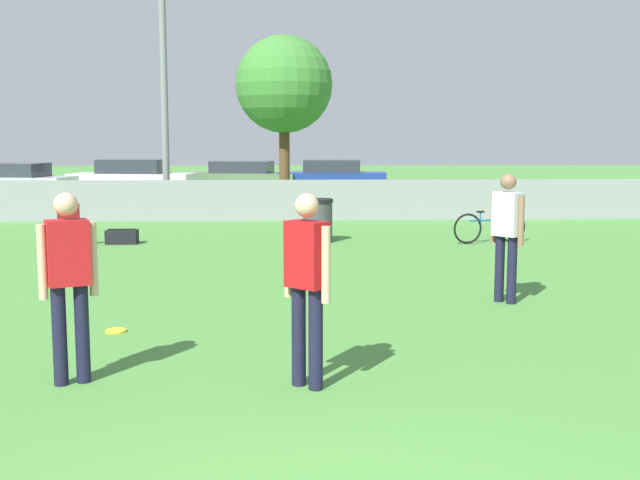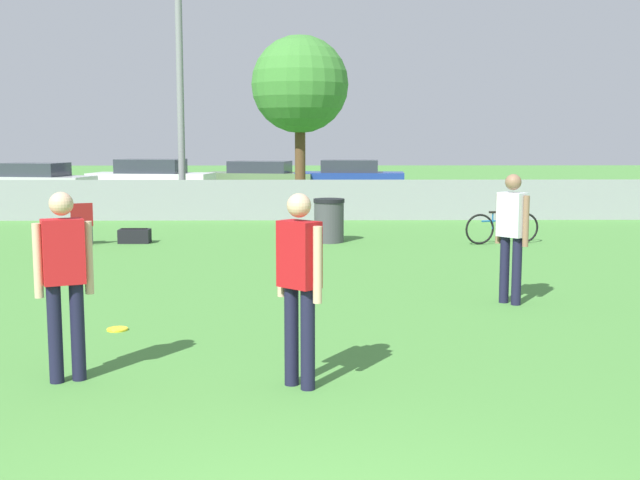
{
  "view_description": "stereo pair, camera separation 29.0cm",
  "coord_description": "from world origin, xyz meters",
  "px_view_note": "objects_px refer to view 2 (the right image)",
  "views": [
    {
      "loc": [
        -0.29,
        -3.63,
        2.25
      ],
      "look_at": [
        0.15,
        5.66,
        1.05
      ],
      "focal_mm": 45.0,
      "sensor_mm": 36.0,
      "label": 1
    },
    {
      "loc": [
        0.0,
        -3.64,
        2.25
      ],
      "look_at": [
        0.15,
        5.66,
        1.05
      ],
      "focal_mm": 45.0,
      "sensor_mm": 36.0,
      "label": 2
    }
  ],
  "objects_px": {
    "frisbee_disc": "(117,329)",
    "parked_car_white": "(151,179)",
    "light_pole": "(179,18)",
    "bicycle_sideline": "(502,228)",
    "parked_car_blue": "(350,177)",
    "parked_car_olive": "(260,177)",
    "trash_bin": "(329,220)",
    "folding_chair_sideline": "(81,221)",
    "tree_near_pole": "(300,85)",
    "player_receiver_white": "(512,230)",
    "player_thrower_red": "(64,273)",
    "parked_car_silver": "(35,182)",
    "gear_bag_sideline": "(135,236)",
    "player_defender_red": "(299,277)"
  },
  "relations": [
    {
      "from": "folding_chair_sideline",
      "to": "gear_bag_sideline",
      "type": "xyz_separation_m",
      "value": [
        1.03,
        0.33,
        -0.35
      ]
    },
    {
      "from": "folding_chair_sideline",
      "to": "trash_bin",
      "type": "bearing_deg",
      "value": 159.11
    },
    {
      "from": "player_defender_red",
      "to": "player_receiver_white",
      "type": "xyz_separation_m",
      "value": [
        2.82,
        3.61,
        0.0
      ]
    },
    {
      "from": "tree_near_pole",
      "to": "parked_car_white",
      "type": "distance_m",
      "value": 8.5
    },
    {
      "from": "parked_car_white",
      "to": "light_pole",
      "type": "bearing_deg",
      "value": -63.05
    },
    {
      "from": "frisbee_disc",
      "to": "parked_car_silver",
      "type": "relative_size",
      "value": 0.06
    },
    {
      "from": "frisbee_disc",
      "to": "bicycle_sideline",
      "type": "relative_size",
      "value": 0.15
    },
    {
      "from": "light_pole",
      "to": "parked_car_olive",
      "type": "bearing_deg",
      "value": 79.29
    },
    {
      "from": "frisbee_disc",
      "to": "parked_car_olive",
      "type": "xyz_separation_m",
      "value": [
        0.33,
        22.96,
        0.63
      ]
    },
    {
      "from": "bicycle_sideline",
      "to": "trash_bin",
      "type": "bearing_deg",
      "value": 161.85
    },
    {
      "from": "light_pole",
      "to": "bicycle_sideline",
      "type": "xyz_separation_m",
      "value": [
        7.73,
        -6.36,
        -5.22
      ]
    },
    {
      "from": "light_pole",
      "to": "player_receiver_white",
      "type": "height_order",
      "value": "light_pole"
    },
    {
      "from": "frisbee_disc",
      "to": "folding_chair_sideline",
      "type": "bearing_deg",
      "value": 108.46
    },
    {
      "from": "light_pole",
      "to": "parked_car_olive",
      "type": "distance_m",
      "value": 10.42
    },
    {
      "from": "player_receiver_white",
      "to": "parked_car_blue",
      "type": "xyz_separation_m",
      "value": [
        -1.07,
        21.16,
        -0.35
      ]
    },
    {
      "from": "folding_chair_sideline",
      "to": "parked_car_silver",
      "type": "distance_m",
      "value": 13.06
    },
    {
      "from": "frisbee_disc",
      "to": "gear_bag_sideline",
      "type": "height_order",
      "value": "gear_bag_sideline"
    },
    {
      "from": "gear_bag_sideline",
      "to": "player_defender_red",
      "type": "bearing_deg",
      "value": -70.09
    },
    {
      "from": "trash_bin",
      "to": "parked_car_silver",
      "type": "relative_size",
      "value": 0.22
    },
    {
      "from": "tree_near_pole",
      "to": "parked_car_olive",
      "type": "bearing_deg",
      "value": 102.43
    },
    {
      "from": "trash_bin",
      "to": "parked_car_blue",
      "type": "xyz_separation_m",
      "value": [
        1.22,
        14.72,
        0.19
      ]
    },
    {
      "from": "folding_chair_sideline",
      "to": "trash_bin",
      "type": "relative_size",
      "value": 0.95
    },
    {
      "from": "player_thrower_red",
      "to": "gear_bag_sideline",
      "type": "bearing_deg",
      "value": 75.09
    },
    {
      "from": "player_defender_red",
      "to": "parked_car_silver",
      "type": "relative_size",
      "value": 0.41
    },
    {
      "from": "parked_car_silver",
      "to": "gear_bag_sideline",
      "type": "bearing_deg",
      "value": -51.77
    },
    {
      "from": "player_defender_red",
      "to": "tree_near_pole",
      "type": "bearing_deg",
      "value": 134.04
    },
    {
      "from": "light_pole",
      "to": "bicycle_sideline",
      "type": "height_order",
      "value": "light_pole"
    },
    {
      "from": "bicycle_sideline",
      "to": "parked_car_blue",
      "type": "xyz_separation_m",
      "value": [
        -2.45,
        15.03,
        0.32
      ]
    },
    {
      "from": "tree_near_pole",
      "to": "bicycle_sideline",
      "type": "distance_m",
      "value": 9.55
    },
    {
      "from": "folding_chair_sideline",
      "to": "light_pole",
      "type": "bearing_deg",
      "value": -125.13
    },
    {
      "from": "frisbee_disc",
      "to": "bicycle_sideline",
      "type": "xyz_separation_m",
      "value": [
        6.36,
        7.57,
        0.32
      ]
    },
    {
      "from": "player_defender_red",
      "to": "parked_car_silver",
      "type": "bearing_deg",
      "value": 157.52
    },
    {
      "from": "player_receiver_white",
      "to": "gear_bag_sideline",
      "type": "distance_m",
      "value": 9.1
    },
    {
      "from": "parked_car_blue",
      "to": "folding_chair_sideline",
      "type": "bearing_deg",
      "value": -108.14
    },
    {
      "from": "bicycle_sideline",
      "to": "parked_car_blue",
      "type": "bearing_deg",
      "value": 85.92
    },
    {
      "from": "light_pole",
      "to": "trash_bin",
      "type": "xyz_separation_m",
      "value": [
        4.07,
        -6.05,
        -5.08
      ]
    },
    {
      "from": "player_defender_red",
      "to": "folding_chair_sideline",
      "type": "xyz_separation_m",
      "value": [
        -4.65,
        9.65,
        -0.51
      ]
    },
    {
      "from": "player_thrower_red",
      "to": "parked_car_olive",
      "type": "xyz_separation_m",
      "value": [
        0.32,
        24.92,
        -0.37
      ]
    },
    {
      "from": "gear_bag_sideline",
      "to": "player_thrower_red",
      "type": "bearing_deg",
      "value": -81.45
    },
    {
      "from": "parked_car_olive",
      "to": "parked_car_white",
      "type": "bearing_deg",
      "value": -140.77
    },
    {
      "from": "folding_chair_sideline",
      "to": "parked_car_olive",
      "type": "bearing_deg",
      "value": -125.63
    },
    {
      "from": "frisbee_disc",
      "to": "parked_car_white",
      "type": "height_order",
      "value": "parked_car_white"
    },
    {
      "from": "frisbee_disc",
      "to": "player_thrower_red",
      "type": "bearing_deg",
      "value": -89.75
    },
    {
      "from": "parked_car_olive",
      "to": "trash_bin",
      "type": "bearing_deg",
      "value": -69.37
    },
    {
      "from": "bicycle_sideline",
      "to": "parked_car_silver",
      "type": "bearing_deg",
      "value": 125.82
    },
    {
      "from": "gear_bag_sideline",
      "to": "parked_car_white",
      "type": "distance_m",
      "value": 13.28
    },
    {
      "from": "parked_car_olive",
      "to": "parked_car_blue",
      "type": "xyz_separation_m",
      "value": [
        3.58,
        -0.36,
        0.02
      ]
    },
    {
      "from": "tree_near_pole",
      "to": "parked_car_blue",
      "type": "distance_m",
      "value": 8.13
    },
    {
      "from": "player_defender_red",
      "to": "frisbee_disc",
      "type": "distance_m",
      "value": 3.22
    },
    {
      "from": "bicycle_sideline",
      "to": "gear_bag_sideline",
      "type": "bearing_deg",
      "value": 164.88
    }
  ]
}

